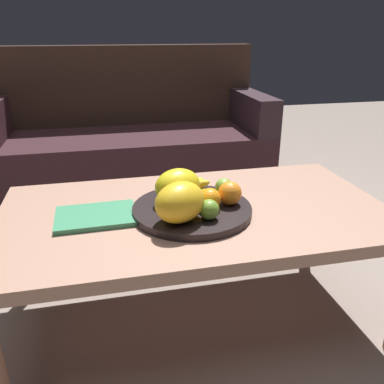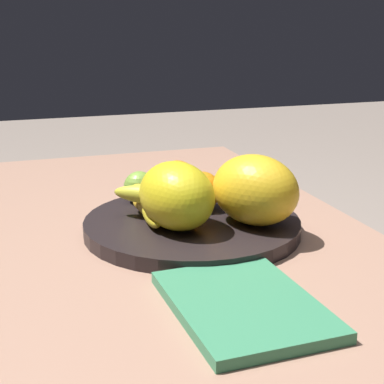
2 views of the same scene
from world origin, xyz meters
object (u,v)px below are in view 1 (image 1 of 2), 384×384
Objects in this scene: apple_front at (224,187)px; magazine at (96,217)px; couch at (130,145)px; banana_bunch at (191,191)px; coffee_table at (196,220)px; fruit_bowl at (192,210)px; melon_large_front at (178,186)px; orange_front at (210,199)px; orange_left at (230,193)px; apple_left at (209,210)px; melon_smaller_beside at (180,202)px.

magazine is (-0.43, -0.04, -0.05)m from apple_front.
couch is 1.31m from banana_bunch.
coffee_table is 3.32× the size of fruit_bowl.
banana_bunch is at bearing 79.54° from fruit_bowl.
melon_large_front is 0.28m from magazine.
fruit_bowl is 5.43× the size of orange_front.
orange_front is 0.08m from orange_left.
banana_bunch is at bearing 95.80° from apple_left.
banana_bunch is at bearing 110.15° from orange_front.
fruit_bowl is 4.97× the size of orange_left.
magazine is at bearing -172.83° from banana_bunch.
couch is at bearing 96.10° from orange_front.
apple_front is (0.08, 0.10, -0.01)m from orange_front.
apple_left is (0.03, -0.10, 0.04)m from fruit_bowl.
orange_front is at bearing -66.22° from coffee_table.
couch is at bearing 94.94° from banana_bunch.
orange_left reaches higher than orange_front.
apple_front and banana_bunch have the same top height.
magazine is at bearing -179.25° from coffee_table.
melon_smaller_beside is at bearing -139.01° from apple_front.
coffee_table is 0.07m from fruit_bowl.
coffee_table is 0.15m from orange_left.
magazine is (-0.33, 0.13, -0.05)m from apple_left.
orange_left reaches higher than magazine.
melon_smaller_beside is (0.04, -1.45, 0.22)m from couch.
apple_left reaches higher than coffee_table.
melon_smaller_beside is 0.65× the size of magazine.
fruit_bowl is at bearing -100.46° from banana_bunch.
apple_left is (-0.09, -0.09, -0.01)m from orange_left.
magazine is (-0.20, -1.33, 0.14)m from couch.
apple_front is (0.18, 0.16, -0.03)m from melon_smaller_beside.
apple_left is at bearing -84.97° from couch.
orange_front is (0.15, -1.39, 0.20)m from couch.
melon_large_front is (-0.04, 0.04, 0.07)m from fruit_bowl.
fruit_bowl is at bearing -85.81° from couch.
coffee_table is 0.10m from banana_bunch.
fruit_bowl is 0.08m from orange_front.
orange_front is at bearing -36.32° from fruit_bowl.
fruit_bowl is (0.10, -1.36, 0.15)m from couch.
melon_smaller_beside reaches higher than melon_large_front.
apple_front is at bearing 52.58° from orange_front.
orange_front is 0.36m from magazine.
orange_front is at bearing -127.42° from apple_front.
melon_large_front reaches higher than magazine.
coffee_table is 5.14× the size of magazine.
couch is 1.40m from orange_left.
fruit_bowl is 2.39× the size of melon_smaller_beside.
melon_large_front is 0.14m from melon_smaller_beside.
orange_left reaches higher than banana_bunch.
couch is 21.83× the size of orange_left.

